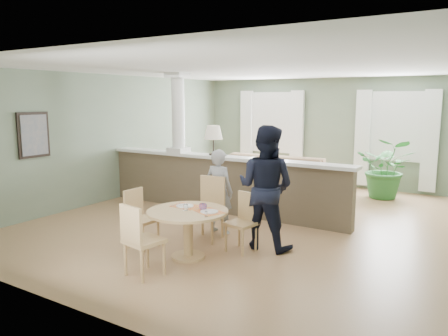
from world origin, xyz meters
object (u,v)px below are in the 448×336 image
Objects in this scene: chair_side at (139,215)px; man_person at (266,187)px; chair_far_man at (244,219)px; chair_near at (139,237)px; child_person at (219,191)px; sofa at (268,177)px; chair_far_boy at (209,205)px; dining_table at (188,220)px; houseplant at (387,168)px.

chair_side is 1.92m from man_person.
chair_far_man is 0.56m from man_person.
child_person is at bearing -75.18° from chair_near.
chair_far_boy reaches higher than sofa.
chair_far_boy is at bearing 104.99° from dining_table.
child_person reaches higher than chair_side.
man_person reaches higher than child_person.
chair_side is at bearing -114.69° from houseplant.
dining_table is (-1.53, -5.27, -0.13)m from houseplant.
child_person is 1.02m from man_person.
sofa is 4.12m from chair_side.
chair_far_man is at bearing -102.69° from houseplant.
dining_table is 0.84m from chair_far_man.
dining_table is 1.32× the size of chair_far_man.
chair_far_man is 0.46× the size of man_person.
chair_far_boy is (-0.23, 0.86, 0.00)m from dining_table.
man_person reaches higher than houseplant.
chair_far_boy is (-1.76, -4.40, -0.13)m from houseplant.
dining_table is 0.61× the size of man_person.
child_person is at bearing 87.60° from chair_far_boy.
man_person is (1.51, -3.15, 0.47)m from sofa.
houseplant is 4.74m from chair_far_boy.
houseplant is 4.71m from chair_far_man.
sofa reaches higher than dining_table.
chair_far_boy is 0.76m from chair_far_man.
man_person is (0.21, 0.27, 0.44)m from chair_far_man.
chair_side is at bearing -144.63° from chair_far_man.
child_person is (-0.02, 0.33, 0.15)m from chair_far_boy.
chair_near is at bearing -102.68° from chair_far_man.
chair_side is (-1.40, -0.70, 0.01)m from chair_far_man.
chair_far_boy is at bearing 174.50° from chair_far_man.
chair_near is at bearing -85.20° from sofa.
chair_far_man is 0.94m from child_person.
dining_table is at bearing -82.07° from sofa.
dining_table is at bearing -106.24° from houseplant.
man_person is at bearing -103.55° from chair_near.
chair_side is at bearing -36.29° from chair_near.
man_person is (0.82, 1.81, 0.40)m from chair_near.
chair_side is (-0.90, -0.02, -0.06)m from dining_table.
child_person is at bearing 154.50° from chair_far_man.
man_person is at bearing 60.94° from chair_far_man.
child_person reaches higher than dining_table.
chair_near reaches higher than chair_side.
man_person is (1.61, 0.96, 0.43)m from chair_side.
man_person is at bearing -67.54° from sofa.
houseplant is 1.20× the size of dining_table.
houseplant reaches higher than chair_side.
chair_near is (0.69, -4.96, 0.07)m from sofa.
houseplant is 1.45× the size of chair_near.
sofa is at bearing 119.70° from chair_far_man.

